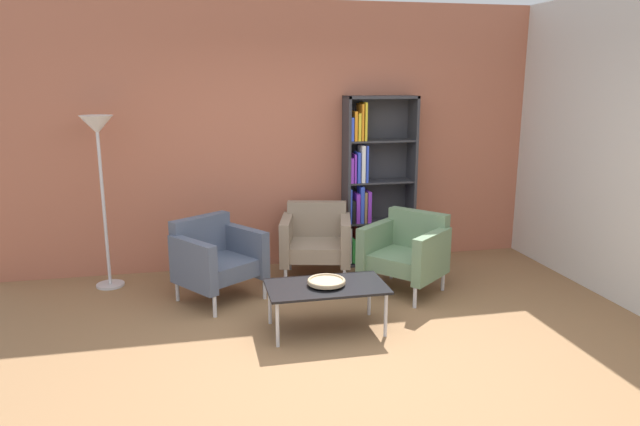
{
  "coord_description": "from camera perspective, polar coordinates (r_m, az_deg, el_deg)",
  "views": [
    {
      "loc": [
        -1.06,
        -3.97,
        2.1
      ],
      "look_at": [
        -0.01,
        0.84,
        0.95
      ],
      "focal_mm": 32.78,
      "sensor_mm": 36.0,
      "label": 1
    }
  ],
  "objects": [
    {
      "name": "ground_plane",
      "position": [
        4.62,
        2.41,
        -13.92
      ],
      "size": [
        8.32,
        8.32,
        0.0
      ],
      "primitive_type": "plane",
      "color": "olive"
    },
    {
      "name": "brick_back_panel",
      "position": [
        6.55,
        -2.97,
        7.43
      ],
      "size": [
        6.4,
        0.12,
        2.9
      ],
      "primitive_type": "cube",
      "color": "#B2664C",
      "rests_on": "ground_plane"
    },
    {
      "name": "plaster_right_partition",
      "position": [
        6.06,
        28.24,
        5.43
      ],
      "size": [
        0.12,
        5.2,
        2.9
      ],
      "primitive_type": "cube",
      "color": "silver",
      "rests_on": "ground_plane"
    },
    {
      "name": "bookshelf_tall",
      "position": [
        6.62,
        5.0,
        2.82
      ],
      "size": [
        0.8,
        0.3,
        1.9
      ],
      "color": "#333338",
      "rests_on": "ground_plane"
    },
    {
      "name": "coffee_table_low",
      "position": [
        4.93,
        0.63,
        -7.41
      ],
      "size": [
        1.0,
        0.56,
        0.4
      ],
      "color": "black",
      "rests_on": "ground_plane"
    },
    {
      "name": "decorative_bowl",
      "position": [
        4.91,
        0.63,
        -6.69
      ],
      "size": [
        0.32,
        0.32,
        0.05
      ],
      "color": "tan",
      "rests_on": "coffee_table_low"
    },
    {
      "name": "armchair_spare_guest",
      "position": [
        6.21,
        -0.38,
        -2.6
      ],
      "size": [
        0.85,
        0.8,
        0.78
      ],
      "rotation": [
        0.0,
        0.0,
        -0.24
      ],
      "color": "gray",
      "rests_on": "ground_plane"
    },
    {
      "name": "armchair_corner_red",
      "position": [
        5.7,
        -10.15,
        -4.28
      ],
      "size": [
        0.95,
        0.93,
        0.78
      ],
      "rotation": [
        0.0,
        0.0,
        0.61
      ],
      "color": "#4C566B",
      "rests_on": "ground_plane"
    },
    {
      "name": "armchair_by_bookshelf",
      "position": [
        5.88,
        8.46,
        -3.66
      ],
      "size": [
        0.94,
        0.95,
        0.78
      ],
      "rotation": [
        0.0,
        0.0,
        -0.87
      ],
      "color": "slate",
      "rests_on": "ground_plane"
    },
    {
      "name": "floor_lamp_torchiere",
      "position": [
        6.12,
        -20.82,
        6.18
      ],
      "size": [
        0.32,
        0.32,
        1.74
      ],
      "color": "silver",
      "rests_on": "ground_plane"
    }
  ]
}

